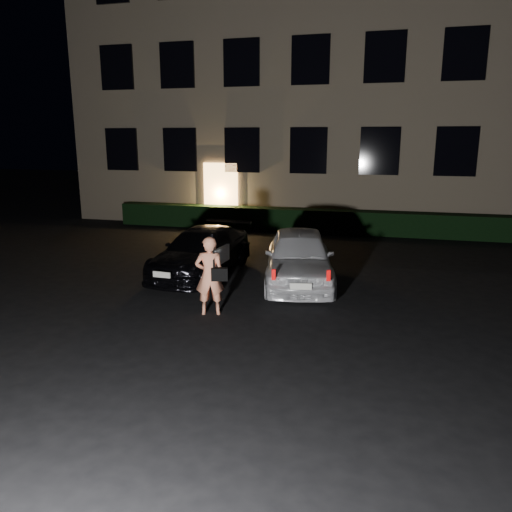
# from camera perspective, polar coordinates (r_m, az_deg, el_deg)

# --- Properties ---
(ground) EXTENTS (80.00, 80.00, 0.00)m
(ground) POSITION_cam_1_polar(r_m,az_deg,el_deg) (9.26, -5.24, -8.72)
(ground) COLOR black
(ground) RESTS_ON ground
(building) EXTENTS (20.00, 8.11, 12.00)m
(building) POSITION_cam_1_polar(r_m,az_deg,el_deg) (23.37, 7.85, 19.46)
(building) COLOR #776A55
(building) RESTS_ON ground
(hedge) EXTENTS (15.00, 0.70, 0.85)m
(hedge) POSITION_cam_1_polar(r_m,az_deg,el_deg) (19.03, 5.62, 4.09)
(hedge) COLOR black
(hedge) RESTS_ON ground
(sedan) EXTENTS (1.92, 4.17, 1.17)m
(sedan) POSITION_cam_1_polar(r_m,az_deg,el_deg) (13.05, -6.24, 0.49)
(sedan) COLOR black
(sedan) RESTS_ON ground
(hatch) EXTENTS (2.33, 4.18, 1.35)m
(hatch) POSITION_cam_1_polar(r_m,az_deg,el_deg) (12.09, 4.93, -0.08)
(hatch) COLOR silver
(hatch) RESTS_ON ground
(man) EXTENTS (0.73, 0.54, 1.60)m
(man) POSITION_cam_1_polar(r_m,az_deg,el_deg) (9.97, -5.28, -2.25)
(man) COLOR #FF9871
(man) RESTS_ON ground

